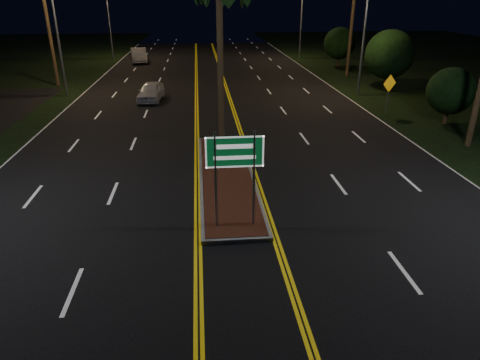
{
  "coord_description": "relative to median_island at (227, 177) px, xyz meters",
  "views": [
    {
      "loc": [
        -1.01,
        -9.42,
        7.13
      ],
      "look_at": [
        0.13,
        2.47,
        1.9
      ],
      "focal_mm": 32.0,
      "sensor_mm": 36.0,
      "label": 1
    }
  ],
  "objects": [
    {
      "name": "ground",
      "position": [
        0.0,
        -7.0,
        -0.08
      ],
      "size": [
        120.0,
        120.0,
        0.0
      ],
      "primitive_type": "plane",
      "color": "black",
      "rests_on": "ground"
    },
    {
      "name": "median_island",
      "position": [
        0.0,
        0.0,
        0.0
      ],
      "size": [
        2.25,
        10.25,
        0.17
      ],
      "color": "gray",
      "rests_on": "ground"
    },
    {
      "name": "highway_sign",
      "position": [
        0.0,
        -4.2,
        2.32
      ],
      "size": [
        1.8,
        0.08,
        3.2
      ],
      "color": "gray",
      "rests_on": "ground"
    },
    {
      "name": "streetlight_left_mid",
      "position": [
        -10.61,
        17.0,
        5.57
      ],
      "size": [
        1.91,
        0.44,
        9.0
      ],
      "color": "gray",
      "rests_on": "ground"
    },
    {
      "name": "streetlight_left_far",
      "position": [
        -10.61,
        37.0,
        5.57
      ],
      "size": [
        1.91,
        0.44,
        9.0
      ],
      "color": "gray",
      "rests_on": "ground"
    },
    {
      "name": "streetlight_right_mid",
      "position": [
        10.61,
        15.0,
        5.57
      ],
      "size": [
        1.91,
        0.44,
        9.0
      ],
      "color": "gray",
      "rests_on": "ground"
    },
    {
      "name": "streetlight_right_far",
      "position": [
        10.61,
        35.0,
        5.57
      ],
      "size": [
        1.91,
        0.44,
        9.0
      ],
      "color": "gray",
      "rests_on": "ground"
    },
    {
      "name": "shrub_near",
      "position": [
        13.5,
        7.0,
        1.86
      ],
      "size": [
        2.7,
        2.7,
        3.3
      ],
      "color": "#382819",
      "rests_on": "ground"
    },
    {
      "name": "shrub_mid",
      "position": [
        14.0,
        17.0,
        2.64
      ],
      "size": [
        3.78,
        3.78,
        4.62
      ],
      "color": "#382819",
      "rests_on": "ground"
    },
    {
      "name": "shrub_far",
      "position": [
        13.8,
        29.0,
        2.25
      ],
      "size": [
        3.24,
        3.24,
        3.96
      ],
      "color": "#382819",
      "rests_on": "ground"
    },
    {
      "name": "car_near",
      "position": [
        -4.47,
        14.8,
        0.67
      ],
      "size": [
        2.39,
        4.72,
        1.52
      ],
      "primitive_type": "imported",
      "rotation": [
        0.0,
        0.0,
        -0.1
      ],
      "color": "silver",
      "rests_on": "ground"
    },
    {
      "name": "car_far",
      "position": [
        -7.61,
        33.96,
        0.81
      ],
      "size": [
        3.13,
        5.64,
        1.78
      ],
      "primitive_type": "imported",
      "rotation": [
        0.0,
        0.0,
        0.16
      ],
      "color": "#AEAFB8",
      "rests_on": "ground"
    },
    {
      "name": "warning_sign",
      "position": [
        10.8,
        9.28,
        1.57
      ],
      "size": [
        0.98,
        0.46,
        2.53
      ],
      "rotation": [
        0.0,
        0.0,
        0.42
      ],
      "color": "gray",
      "rests_on": "ground"
    }
  ]
}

